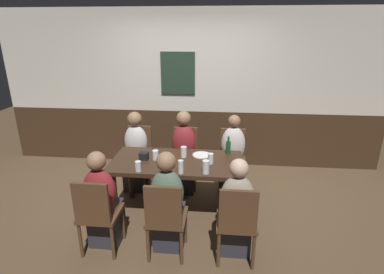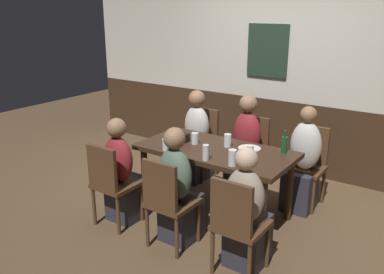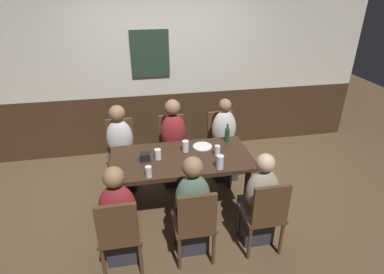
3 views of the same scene
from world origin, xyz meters
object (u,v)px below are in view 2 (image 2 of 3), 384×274
at_px(condiment_caddy, 183,138).
at_px(tumbler_water, 166,145).
at_px(chair_mid_near, 167,199).
at_px(chair_right_near, 237,222).
at_px(chair_left_far, 202,139).
at_px(dining_table, 215,157).
at_px(chair_mid_far, 251,149).
at_px(chair_right_far, 308,161).
at_px(person_mid_near, 178,194).
at_px(tumbler_short, 228,141).
at_px(chair_left_near, 111,181).
at_px(plate_white_large, 249,148).
at_px(beer_glass_tall, 206,154).
at_px(person_left_far, 195,142).
at_px(person_right_far, 302,167).
at_px(beer_glass_half, 195,139).
at_px(beer_bottle_green, 284,144).
at_px(person_left_near, 123,178).
at_px(person_right_near, 246,218).
at_px(person_mid_far, 244,152).
at_px(pint_glass_stout, 250,153).
at_px(highball_clear, 232,158).

bearing_deg(condiment_caddy, tumbler_water, -86.84).
bearing_deg(chair_mid_near, chair_right_near, 0.00).
bearing_deg(chair_left_far, dining_table, -49.03).
distance_m(chair_mid_far, chair_right_far, 0.71).
bearing_deg(person_mid_near, chair_right_far, 64.26).
height_order(chair_mid_far, tumbler_short, chair_mid_far).
bearing_deg(person_mid_near, chair_left_near, -167.07).
distance_m(chair_mid_near, plate_white_large, 1.08).
distance_m(person_mid_near, beer_glass_tall, 0.47).
distance_m(chair_right_far, person_left_far, 1.43).
bearing_deg(person_right_far, person_left_far, 179.96).
relative_size(beer_glass_half, beer_bottle_green, 0.51).
distance_m(beer_glass_half, condiment_caddy, 0.15).
bearing_deg(chair_left_far, condiment_caddy, -70.01).
height_order(chair_left_near, beer_glass_tall, beer_glass_tall).
relative_size(chair_right_near, tumbler_water, 7.27).
xyz_separation_m(person_left_far, person_left_near, (-0.00, -1.31, -0.02)).
bearing_deg(person_right_near, person_mid_far, 118.47).
bearing_deg(beer_bottle_green, plate_white_large, -164.34).
height_order(person_right_far, beer_glass_half, person_right_far).
distance_m(tumbler_water, plate_white_large, 0.86).
bearing_deg(person_mid_far, chair_left_near, -115.71).
xyz_separation_m(dining_table, chair_left_far, (-0.71, 0.82, -0.15)).
xyz_separation_m(chair_mid_far, person_left_far, (-0.71, -0.16, -0.00)).
height_order(dining_table, person_mid_near, person_mid_near).
bearing_deg(beer_bottle_green, pint_glass_stout, -122.85).
bearing_deg(chair_mid_far, tumbler_short, -84.26).
relative_size(tumbler_water, plate_white_large, 0.52).
distance_m(person_right_far, person_left_near, 1.93).
relative_size(dining_table, tumbler_water, 13.30).
height_order(chair_mid_near, plate_white_large, chair_mid_near).
distance_m(pint_glass_stout, beer_glass_tall, 0.43).
distance_m(chair_mid_far, condiment_caddy, 0.96).
height_order(person_mid_near, beer_glass_half, person_mid_near).
distance_m(chair_mid_near, person_right_far, 1.63).
xyz_separation_m(person_mid_far, person_right_near, (0.71, -1.31, -0.05)).
distance_m(chair_left_near, plate_white_large, 1.44).
xyz_separation_m(chair_left_near, person_right_far, (1.42, 1.47, -0.02)).
bearing_deg(beer_glass_tall, beer_bottle_green, 49.36).
bearing_deg(dining_table, condiment_caddy, -179.59).
relative_size(tumbler_short, condiment_caddy, 1.25).
bearing_deg(chair_left_near, dining_table, 49.03).
distance_m(person_right_far, tumbler_water, 1.51).
relative_size(chair_right_near, beer_bottle_green, 3.75).
bearing_deg(beer_glass_tall, person_mid_near, -106.45).
height_order(tumbler_short, plate_white_large, tumbler_short).
relative_size(beer_glass_half, plate_white_large, 0.52).
height_order(chair_left_near, plate_white_large, chair_left_near).
xyz_separation_m(beer_bottle_green, plate_white_large, (-0.34, -0.09, -0.08)).
relative_size(highball_clear, beer_glass_tall, 1.00).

